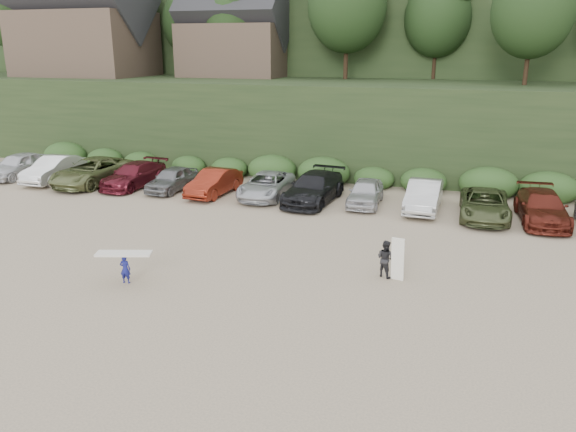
% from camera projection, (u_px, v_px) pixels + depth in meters
% --- Properties ---
extents(ground, '(120.00, 120.00, 0.00)m').
position_uv_depth(ground, '(285.00, 271.00, 21.89)').
color(ground, tan).
rests_on(ground, ground).
extents(hillside_backdrop, '(90.00, 41.50, 28.00)m').
position_uv_depth(hillside_backdrop, '(404.00, 13.00, 51.38)').
color(hillside_backdrop, black).
rests_on(hillside_backdrop, ground).
extents(parked_cars, '(39.73, 6.19, 1.65)m').
position_uv_depth(parked_cars, '(280.00, 186.00, 31.80)').
color(parked_cars, silver).
rests_on(parked_cars, ground).
extents(child_surfer, '(2.09, 1.15, 1.21)m').
position_uv_depth(child_surfer, '(125.00, 262.00, 20.58)').
color(child_surfer, navy).
rests_on(child_surfer, ground).
extents(adult_surfer, '(1.18, 0.83, 1.71)m').
position_uv_depth(adult_surfer, '(386.00, 259.00, 21.16)').
color(adult_surfer, black).
rests_on(adult_surfer, ground).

